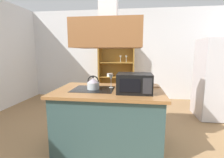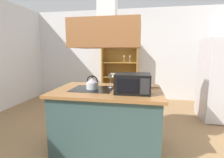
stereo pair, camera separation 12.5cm
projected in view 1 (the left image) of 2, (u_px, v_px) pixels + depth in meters
The scene contains 10 objects.
ground_plane at pixel (113, 150), 2.47m from camera, with size 7.80×7.80×0.00m, color #906D47.
wall_back at pixel (125, 55), 5.19m from camera, with size 6.00×0.12×2.70m, color silver.
kitchen_island at pixel (109, 119), 2.49m from camera, with size 1.55×0.98×0.90m.
range_hood at pixel (109, 27), 2.27m from camera, with size 0.90×0.70×1.21m.
refrigerator at pixel (220, 79), 3.59m from camera, with size 0.90×0.77×1.72m.
dish_cabinet at pixel (116, 74), 5.10m from camera, with size 1.07×0.40×1.73m.
kettle at pixel (93, 84), 2.43m from camera, with size 0.18×0.18×0.20m.
cutting_board at pixel (148, 85), 2.68m from camera, with size 0.34×0.24×0.02m, color tan.
microwave at pixel (134, 83), 2.22m from camera, with size 0.46×0.35×0.26m.
wine_glass_on_counter at pixel (111, 78), 2.52m from camera, with size 0.08×0.08×0.21m.
Camera 1 is at (0.28, -2.25, 1.44)m, focal length 26.73 mm.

